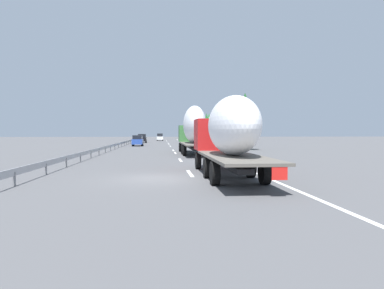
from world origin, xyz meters
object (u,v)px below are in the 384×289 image
(truck_lead, at_px, (193,128))
(car_white_van, at_px, (160,137))
(truck_trailing, at_px, (228,132))
(car_blue_sedan, at_px, (138,141))
(car_black_suv, at_px, (142,138))
(road_sign, at_px, (205,132))

(truck_lead, relative_size, car_white_van, 3.11)
(truck_lead, xyz_separation_m, car_white_van, (61.40, 3.57, -1.78))
(truck_trailing, relative_size, car_white_van, 2.73)
(truck_trailing, relative_size, car_blue_sedan, 2.73)
(car_white_van, bearing_deg, car_blue_sedan, 174.49)
(truck_trailing, distance_m, car_black_suv, 61.19)
(truck_lead, xyz_separation_m, car_blue_sedan, (23.15, 7.26, -1.85))
(truck_lead, xyz_separation_m, road_sign, (14.38, -3.10, -0.37))
(truck_lead, distance_m, road_sign, 14.71)
(truck_trailing, bearing_deg, car_black_suv, 7.02)
(truck_lead, bearing_deg, truck_trailing, -180.00)
(car_blue_sedan, relative_size, road_sign, 1.28)
(car_blue_sedan, xyz_separation_m, road_sign, (-8.77, -10.36, 1.47))
(car_black_suv, relative_size, car_white_van, 0.99)
(car_black_suv, height_order, car_blue_sedan, car_black_suv)
(truck_lead, bearing_deg, road_sign, -12.17)
(car_blue_sedan, bearing_deg, truck_trailing, -170.18)
(car_black_suv, bearing_deg, truck_lead, -169.89)
(car_white_van, bearing_deg, truck_lead, -176.67)
(truck_trailing, distance_m, car_blue_sedan, 42.58)
(road_sign, bearing_deg, car_black_suv, 20.99)
(truck_lead, xyz_separation_m, truck_trailing, (-18.78, -0.00, -0.45))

